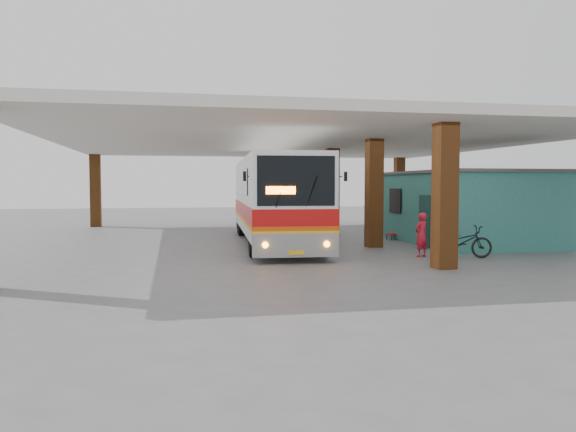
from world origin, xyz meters
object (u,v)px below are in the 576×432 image
(coach_bus, at_px, (274,199))
(motorcycle, at_px, (461,242))
(pedestrian, at_px, (421,235))
(red_chair, at_px, (394,231))

(coach_bus, xyz_separation_m, motorcycle, (5.39, -6.18, -1.35))
(coach_bus, xyz_separation_m, pedestrian, (4.21, -5.56, -1.13))
(pedestrian, height_order, red_chair, pedestrian)
(motorcycle, bearing_deg, coach_bus, 49.72)
(coach_bus, distance_m, red_chair, 5.89)
(coach_bus, xyz_separation_m, red_chair, (5.68, 0.42, -1.50))
(pedestrian, xyz_separation_m, red_chair, (1.48, 5.98, -0.37))
(pedestrian, bearing_deg, motorcycle, 127.31)
(motorcycle, xyz_separation_m, red_chair, (0.29, 6.60, -0.15))
(coach_bus, bearing_deg, red_chair, 8.34)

